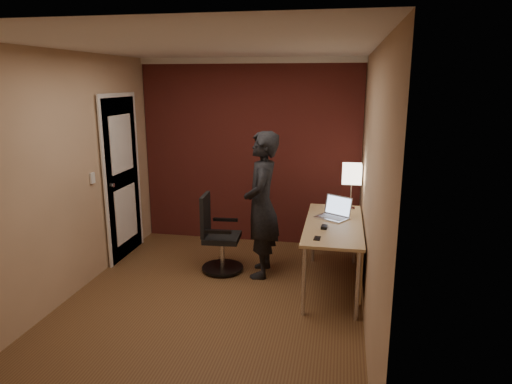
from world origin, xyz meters
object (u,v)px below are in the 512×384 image
(office_chair, at_px, (217,238))
(person, at_px, (262,205))
(desk_lamp, at_px, (352,174))
(mouse, at_px, (324,227))
(phone, at_px, (317,238))
(desk, at_px, (340,235))
(laptop, at_px, (335,212))

(office_chair, relative_size, person, 0.54)
(desk_lamp, bearing_deg, mouse, -108.48)
(person, bearing_deg, office_chair, -93.52)
(phone, height_order, person, person)
(phone, xyz_separation_m, office_chair, (-1.20, 0.72, -0.33))
(desk, distance_m, desk_lamp, 0.82)
(laptop, xyz_separation_m, mouse, (-0.10, -0.42, -0.05))
(person, bearing_deg, mouse, 57.15)
(laptop, height_order, person, person)
(phone, bearing_deg, person, 136.31)
(desk, relative_size, laptop, 3.59)
(desk, distance_m, person, 0.94)
(mouse, bearing_deg, desk_lamp, 77.10)
(desk, relative_size, office_chair, 1.65)
(mouse, height_order, phone, mouse)
(phone, relative_size, person, 0.07)
(phone, height_order, office_chair, office_chair)
(laptop, height_order, phone, laptop)
(laptop, distance_m, person, 0.82)
(mouse, bearing_deg, office_chair, 168.05)
(phone, bearing_deg, laptop, 82.21)
(person, bearing_deg, desk, 73.72)
(desk_lamp, bearing_deg, person, -157.76)
(person, bearing_deg, desk_lamp, 108.29)
(desk_lamp, height_order, office_chair, desk_lamp)
(desk, bearing_deg, mouse, -129.09)
(laptop, relative_size, office_chair, 0.46)
(desk_lamp, relative_size, phone, 4.65)
(phone, distance_m, office_chair, 1.44)
(mouse, relative_size, phone, 0.87)
(phone, bearing_deg, mouse, 84.49)
(desk_lamp, xyz_separation_m, phone, (-0.32, -1.13, -0.41))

